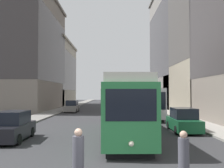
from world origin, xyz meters
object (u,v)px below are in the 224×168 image
(transit_bus, at_px, (145,101))
(parked_car_left_mid, at_px, (13,127))
(streetcar, at_px, (124,105))
(pedestrian_crossing_near, at_px, (185,157))
(parked_car_right_far, at_px, (184,121))
(parked_car_left_near, at_px, (73,107))
(pedestrian_crossing_far, at_px, (79,157))

(transit_bus, relative_size, parked_car_left_mid, 2.62)
(streetcar, distance_m, parked_car_left_mid, 7.29)
(transit_bus, xyz_separation_m, pedestrian_crossing_near, (-1.41, -21.08, -1.17))
(streetcar, height_order, parked_car_left_mid, streetcar)
(transit_bus, height_order, parked_car_right_far, transit_bus)
(streetcar, distance_m, pedestrian_crossing_near, 8.94)
(parked_car_left_near, relative_size, parked_car_right_far, 1.02)
(streetcar, bearing_deg, transit_bus, 75.26)
(pedestrian_crossing_near, bearing_deg, streetcar, -156.77)
(parked_car_right_far, bearing_deg, streetcar, 21.48)
(streetcar, bearing_deg, pedestrian_crossing_near, -79.61)
(parked_car_left_near, relative_size, pedestrian_crossing_near, 2.70)
(parked_car_left_near, xyz_separation_m, pedestrian_crossing_near, (8.67, -29.68, -0.07))
(parked_car_left_near, height_order, pedestrian_crossing_far, parked_car_left_near)
(parked_car_right_far, height_order, pedestrian_crossing_far, parked_car_right_far)
(streetcar, relative_size, pedestrian_crossing_near, 7.92)
(streetcar, distance_m, transit_bus, 12.79)
(pedestrian_crossing_near, bearing_deg, transit_bus, -171.66)
(transit_bus, xyz_separation_m, parked_car_right_far, (1.60, -10.68, -1.10))
(pedestrian_crossing_far, bearing_deg, pedestrian_crossing_near, 20.34)
(pedestrian_crossing_far, bearing_deg, parked_car_right_far, 76.68)
(parked_car_left_near, xyz_separation_m, parked_car_left_mid, (-0.00, -22.73, -0.00))
(transit_bus, distance_m, parked_car_left_near, 13.30)
(streetcar, bearing_deg, parked_car_right_far, 19.41)
(transit_bus, bearing_deg, pedestrian_crossing_near, -95.91)
(parked_car_right_far, height_order, pedestrian_crossing_near, parked_car_right_far)
(pedestrian_crossing_near, distance_m, pedestrian_crossing_far, 3.58)
(parked_car_left_mid, relative_size, pedestrian_crossing_near, 2.65)
(parked_car_left_near, height_order, parked_car_left_mid, same)
(parked_car_left_mid, height_order, pedestrian_crossing_far, parked_car_left_mid)
(transit_bus, relative_size, parked_car_left_near, 2.57)
(streetcar, relative_size, parked_car_left_near, 2.94)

